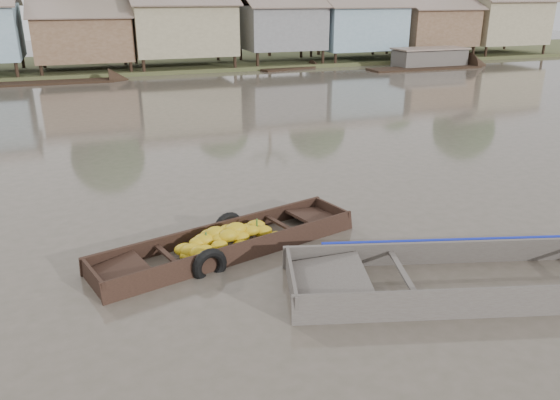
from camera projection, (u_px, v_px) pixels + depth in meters
name	position (u px, v px, depth m)	size (l,w,h in m)	color
ground	(335.00, 260.00, 10.50)	(120.00, 120.00, 0.00)	#4F493C
riverbank	(183.00, 20.00, 38.43)	(120.00, 12.47, 10.22)	#384723
banana_boat	(225.00, 244.00, 10.82)	(5.65, 2.74, 0.76)	black
viewer_boat	(502.00, 282.00, 9.56)	(7.82, 3.96, 0.61)	#49423E
distant_boats	(363.00, 68.00, 35.96)	(44.76, 14.71, 1.38)	black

